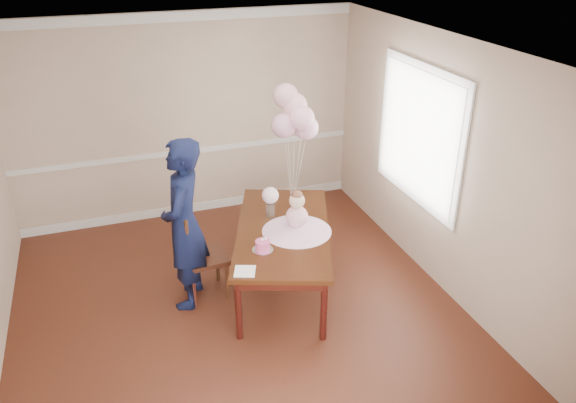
{
  "coord_description": "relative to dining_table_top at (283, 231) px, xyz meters",
  "views": [
    {
      "loc": [
        -1.08,
        -4.54,
        3.65
      ],
      "look_at": [
        0.65,
        0.36,
        1.05
      ],
      "focal_mm": 35.0,
      "sensor_mm": 36.0,
      "label": 1
    }
  ],
  "objects": [
    {
      "name": "floor",
      "position": [
        -0.6,
        -0.38,
        -0.7
      ],
      "size": [
        4.5,
        5.0,
        0.0
      ],
      "primitive_type": "cube",
      "color": "#37170D",
      "rests_on": "ground"
    },
    {
      "name": "ceiling",
      "position": [
        -0.6,
        -0.38,
        2.0
      ],
      "size": [
        4.5,
        5.0,
        0.02
      ],
      "primitive_type": "cube",
      "color": "white",
      "rests_on": "wall_back"
    },
    {
      "name": "wall_back",
      "position": [
        -0.6,
        2.12,
        0.65
      ],
      "size": [
        4.5,
        0.02,
        2.7
      ],
      "primitive_type": "cube",
      "color": "tan",
      "rests_on": "floor"
    },
    {
      "name": "wall_front",
      "position": [
        -0.6,
        -2.88,
        0.65
      ],
      "size": [
        4.5,
        0.02,
        2.7
      ],
      "primitive_type": "cube",
      "color": "tan",
      "rests_on": "floor"
    },
    {
      "name": "wall_right",
      "position": [
        1.65,
        -0.38,
        0.65
      ],
      "size": [
        0.02,
        5.0,
        2.7
      ],
      "primitive_type": "cube",
      "color": "tan",
      "rests_on": "floor"
    },
    {
      "name": "chair_rail_trim",
      "position": [
        -0.6,
        2.11,
        0.2
      ],
      "size": [
        4.5,
        0.02,
        0.07
      ],
      "primitive_type": "cube",
      "color": "silver",
      "rests_on": "wall_back"
    },
    {
      "name": "crown_molding",
      "position": [
        -0.6,
        2.11,
        1.93
      ],
      "size": [
        4.5,
        0.02,
        0.12
      ],
      "primitive_type": "cube",
      "color": "silver",
      "rests_on": "wall_back"
    },
    {
      "name": "baseboard_trim",
      "position": [
        -0.6,
        2.11,
        -0.64
      ],
      "size": [
        4.5,
        0.02,
        0.12
      ],
      "primitive_type": "cube",
      "color": "silver",
      "rests_on": "floor"
    },
    {
      "name": "window_frame",
      "position": [
        1.63,
        0.12,
        0.85
      ],
      "size": [
        0.02,
        1.66,
        1.56
      ],
      "primitive_type": "cube",
      "color": "white",
      "rests_on": "wall_right"
    },
    {
      "name": "window_blinds",
      "position": [
        1.61,
        0.12,
        0.85
      ],
      "size": [
        0.01,
        1.5,
        1.4
      ],
      "primitive_type": "cube",
      "color": "silver",
      "rests_on": "wall_right"
    },
    {
      "name": "dining_table_top",
      "position": [
        0.0,
        0.0,
        0.0
      ],
      "size": [
        1.58,
        2.15,
        0.05
      ],
      "primitive_type": "cube",
      "rotation": [
        0.0,
        0.0,
        -0.35
      ],
      "color": "black",
      "rests_on": "table_leg_fl"
    },
    {
      "name": "table_apron",
      "position": [
        0.0,
        0.0,
        -0.07
      ],
      "size": [
        1.45,
        2.03,
        0.1
      ],
      "primitive_type": "cube",
      "rotation": [
        0.0,
        0.0,
        -0.35
      ],
      "color": "black",
      "rests_on": "table_leg_fl"
    },
    {
      "name": "table_leg_fl",
      "position": [
        -0.69,
        -0.7,
        -0.36
      ],
      "size": [
        0.09,
        0.09,
        0.68
      ],
      "primitive_type": "cylinder",
      "rotation": [
        0.0,
        0.0,
        -0.35
      ],
      "color": "black",
      "rests_on": "floor"
    },
    {
      "name": "table_leg_fr",
      "position": [
        0.07,
        -0.98,
        -0.36
      ],
      "size": [
        0.09,
        0.09,
        0.68
      ],
      "primitive_type": "cylinder",
      "rotation": [
        0.0,
        0.0,
        -0.35
      ],
      "color": "black",
      "rests_on": "floor"
    },
    {
      "name": "table_leg_bl",
      "position": [
        -0.07,
        0.98,
        -0.36
      ],
      "size": [
        0.09,
        0.09,
        0.68
      ],
      "primitive_type": "cylinder",
      "rotation": [
        0.0,
        0.0,
        -0.35
      ],
      "color": "black",
      "rests_on": "floor"
    },
    {
      "name": "table_leg_br",
      "position": [
        0.69,
        0.7,
        -0.36
      ],
      "size": [
        0.09,
        0.09,
        0.68
      ],
      "primitive_type": "cylinder",
      "rotation": [
        0.0,
        0.0,
        -0.35
      ],
      "color": "black",
      "rests_on": "floor"
    },
    {
      "name": "baby_skirt",
      "position": [
        0.12,
        -0.1,
        0.07
      ],
      "size": [
        0.94,
        0.94,
        0.1
      ],
      "primitive_type": "cone",
      "rotation": [
        0.0,
        0.0,
        -0.35
      ],
      "color": "#EEAFD4",
      "rests_on": "dining_table_top"
    },
    {
      "name": "baby_torso",
      "position": [
        0.12,
        -0.1,
        0.2
      ],
      "size": [
        0.23,
        0.23,
        0.23
      ],
      "primitive_type": "sphere",
      "color": "#F79CD1",
      "rests_on": "baby_skirt"
    },
    {
      "name": "baby_head",
      "position": [
        0.12,
        -0.1,
        0.38
      ],
      "size": [
        0.16,
        0.16,
        0.16
      ],
      "primitive_type": "sphere",
      "color": "beige",
      "rests_on": "baby_torso"
    },
    {
      "name": "baby_hair",
      "position": [
        0.12,
        -0.1,
        0.44
      ],
      "size": [
        0.12,
        0.12,
        0.12
      ],
      "primitive_type": "sphere",
      "color": "brown",
      "rests_on": "baby_head"
    },
    {
      "name": "cake_platter",
      "position": [
        -0.33,
        -0.34,
        0.03
      ],
      "size": [
        0.27,
        0.27,
        0.01
      ],
      "primitive_type": "cylinder",
      "rotation": [
        0.0,
        0.0,
        -0.35
      ],
      "color": "silver",
      "rests_on": "dining_table_top"
    },
    {
      "name": "birthday_cake",
      "position": [
        -0.33,
        -0.34,
        0.08
      ],
      "size": [
        0.19,
        0.19,
        0.1
      ],
      "primitive_type": "cylinder",
      "rotation": [
        0.0,
        0.0,
        -0.35
      ],
      "color": "#DA4580",
      "rests_on": "cake_platter"
    },
    {
      "name": "cake_flower_a",
      "position": [
        -0.33,
        -0.34,
        0.14
      ],
      "size": [
        0.03,
        0.03,
        0.03
      ],
      "primitive_type": "sphere",
      "color": "white",
      "rests_on": "birthday_cake"
    },
    {
      "name": "cake_flower_b",
      "position": [
        -0.3,
        -0.33,
        0.14
      ],
      "size": [
        0.03,
        0.03,
        0.03
      ],
      "primitive_type": "sphere",
      "color": "white",
      "rests_on": "birthday_cake"
    },
    {
      "name": "rose_vase_near",
      "position": [
        -0.04,
        0.32,
        0.1
      ],
      "size": [
        0.12,
        0.12,
        0.15
      ],
      "primitive_type": "cylinder",
      "rotation": [
        0.0,
        0.0,
        -0.35
      ],
      "color": "silver",
      "rests_on": "dining_table_top"
    },
    {
      "name": "roses_near",
      "position": [
        -0.04,
        0.32,
        0.28
      ],
      "size": [
        0.18,
        0.18,
        0.18
      ],
      "primitive_type": "sphere",
      "color": "#FDD4DE",
      "rests_on": "rose_vase_near"
    },
    {
      "name": "napkin",
      "position": [
        -0.6,
        -0.66,
        0.03
      ],
      "size": [
        0.25,
        0.25,
        0.01
      ],
      "primitive_type": "cube",
      "rotation": [
        0.0,
        0.0,
        -0.35
      ],
      "color": "white",
      "rests_on": "dining_table_top"
    },
    {
      "name": "balloon_weight",
      "position": [
        0.27,
        0.47,
        0.03
      ],
      "size": [
        0.05,
        0.05,
        0.02
      ],
      "primitive_type": "cylinder",
      "rotation": [
        0.0,
        0.0,
        -0.35
      ],
      "color": "silver",
      "rests_on": "dining_table_top"
    },
    {
      "name": "balloon_a",
      "position": [
        0.18,
        0.5,
        0.99
      ],
      "size": [
        0.27,
        0.27,
        0.27
      ],
      "primitive_type": "sphere",
      "color": "#D899B7",
      "rests_on": "balloon_ribbon_a"
    },
    {
      "name": "balloon_b",
      "position": [
        0.35,
        0.39,
        1.09
      ],
      "size": [
        0.27,
        0.27,
        0.27
      ],
      "primitive_type": "sphere",
      "color": "#FFB4CF",
      "rests_on": "balloon_ribbon_b"
    },
    {
      "name": "balloon_c",
      "position": [
        0.33,
        0.55,
        1.19
      ],
      "size": [
        0.27,
        0.27,
        0.27
      ],
      "primitive_type": "sphere",
      "color": "#F1AAB9",
      "rests_on": "balloon_ribbon_c"
    },
    {
      "name": "balloon_d",
      "position": [
        0.24,
        0.6,
        1.28
      ],
      "size": [
        0.27,
        0.27,
        0.27
      ],
      "primitive_type": "sphere",
      "color": "#E2A0B1",
      "rests_on": "balloon_ribbon_d"
    },
    {
      "name": "balloon_e",
      "position": [
        0.44,
        0.49,
        0.94
      ],
      "size": [
        0.27,
        0.27,
        0.27
      ],
      "primitive_type": "sphere",
      "color": "#FFB4D8",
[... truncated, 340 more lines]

